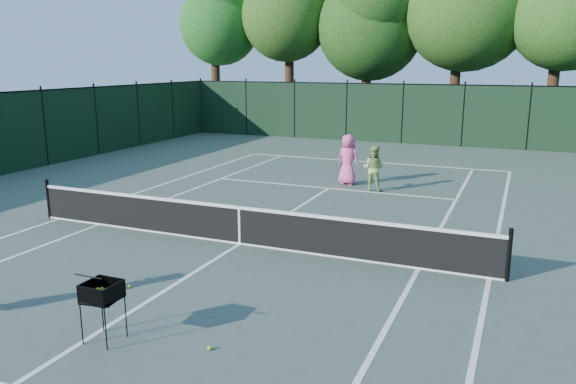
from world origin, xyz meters
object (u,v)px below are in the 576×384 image
at_px(loose_ball_midcourt, 129,286).
at_px(ball_hopper, 102,292).
at_px(player_green, 373,168).
at_px(loose_ball_near_cart, 210,348).
at_px(player_pink, 348,159).

bearing_deg(loose_ball_midcourt, ball_hopper, -61.42).
distance_m(player_green, loose_ball_near_cart, 11.23).
bearing_deg(player_green, ball_hopper, 88.23).
bearing_deg(ball_hopper, loose_ball_midcourt, 109.73).
distance_m(player_pink, ball_hopper, 12.15).
relative_size(player_pink, ball_hopper, 1.85).
distance_m(loose_ball_near_cart, loose_ball_midcourt, 2.95).
bearing_deg(player_green, loose_ball_near_cart, 96.27).
distance_m(ball_hopper, loose_ball_near_cart, 1.82).
height_order(ball_hopper, loose_ball_near_cart, ball_hopper).
distance_m(player_green, loose_ball_midcourt, 10.02).
relative_size(player_pink, loose_ball_near_cart, 25.57).
height_order(player_green, loose_ball_midcourt, player_green).
xyz_separation_m(player_pink, ball_hopper, (-0.11, -12.15, -0.08)).
xyz_separation_m(player_green, ball_hopper, (-1.15, -11.55, 0.05)).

